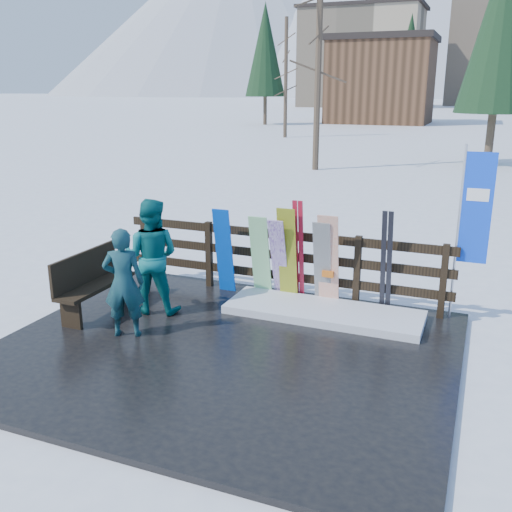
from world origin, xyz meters
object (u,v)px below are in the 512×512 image
at_px(snowboard_0, 224,251).
at_px(snowboard_2, 287,255).
at_px(snowboard_1, 260,257).
at_px(snowboard_5, 328,261).
at_px(rental_flag, 472,215).
at_px(bench, 92,281).
at_px(snowboard_4, 322,264).
at_px(person_front, 124,283).
at_px(person_back, 152,256).
at_px(snowboard_3, 279,260).

xyz_separation_m(snowboard_0, snowboard_2, (1.12, 0.00, 0.05)).
height_order(snowboard_1, snowboard_5, snowboard_5).
height_order(snowboard_2, rental_flag, rental_flag).
distance_m(bench, snowboard_4, 3.57).
height_order(bench, snowboard_1, snowboard_1).
distance_m(snowboard_1, person_front, 2.42).
distance_m(bench, person_front, 1.11).
bearing_deg(person_back, snowboard_4, -166.37).
distance_m(rental_flag, person_back, 4.75).
distance_m(snowboard_1, snowboard_3, 0.32).
bearing_deg(rental_flag, person_front, -151.32).
relative_size(snowboard_0, rental_flag, 0.57).
height_order(snowboard_1, snowboard_4, snowboard_1).
relative_size(snowboard_3, person_front, 0.93).
distance_m(snowboard_2, rental_flag, 2.82).
distance_m(bench, person_back, 1.00).
xyz_separation_m(snowboard_1, snowboard_5, (1.14, 0.00, 0.05)).
distance_m(snowboard_0, snowboard_2, 1.12).
height_order(snowboard_2, person_back, person_back).
bearing_deg(snowboard_0, snowboard_5, 0.00).
bearing_deg(person_front, snowboard_0, -127.56).
bearing_deg(snowboard_1, snowboard_2, 0.00).
distance_m(snowboard_0, snowboard_5, 1.79).
xyz_separation_m(person_front, person_back, (-0.13, 0.93, 0.11)).
bearing_deg(snowboard_4, snowboard_1, 180.00).
relative_size(snowboard_0, person_front, 0.96).
relative_size(snowboard_2, person_front, 1.02).
height_order(snowboard_0, snowboard_5, snowboard_5).
bearing_deg(bench, snowboard_3, 32.87).
distance_m(person_front, person_back, 0.95).
height_order(snowboard_4, person_front, person_front).
xyz_separation_m(snowboard_0, snowboard_4, (1.70, 0.00, -0.03)).
bearing_deg(bench, snowboard_2, 31.43).
height_order(rental_flag, person_back, rental_flag).
bearing_deg(snowboard_0, bench, -133.05).
relative_size(snowboard_4, rental_flag, 0.55).
distance_m(rental_flag, person_front, 5.02).
bearing_deg(person_front, snowboard_2, -151.45).
distance_m(bench, rental_flag, 5.72).
xyz_separation_m(snowboard_3, rental_flag, (2.83, 0.27, 0.91)).
xyz_separation_m(snowboard_4, rental_flag, (2.10, 0.27, 0.91)).
height_order(snowboard_2, snowboard_3, snowboard_2).
relative_size(snowboard_1, snowboard_4, 1.00).
bearing_deg(rental_flag, snowboard_4, -172.69).
distance_m(snowboard_1, rental_flag, 3.29).
bearing_deg(snowboard_2, bench, -148.57).
distance_m(snowboard_4, snowboard_5, 0.11).
xyz_separation_m(bench, rental_flag, (5.29, 1.87, 1.09)).
xyz_separation_m(snowboard_1, snowboard_3, (0.32, 0.00, -0.01)).
distance_m(snowboard_1, person_back, 1.78).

